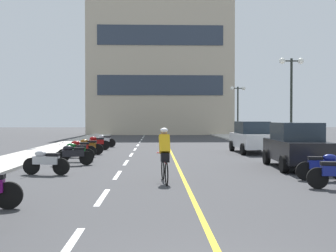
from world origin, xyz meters
name	(u,v)px	position (x,y,z in m)	size (l,w,h in m)	color
ground_plane	(166,150)	(0.00, 21.00, 0.00)	(140.00, 140.00, 0.00)	#38383A
curb_left	(61,146)	(-7.20, 24.00, 0.06)	(2.40, 72.00, 0.12)	#B7B2A8
curb_right	(267,146)	(7.20, 24.00, 0.06)	(2.40, 72.00, 0.12)	#B7B2A8
lane_dash_0	(68,248)	(-2.00, 2.00, 0.00)	(0.14, 2.20, 0.01)	silver
lane_dash_1	(103,197)	(-2.00, 6.00, 0.00)	(0.14, 2.20, 0.01)	silver
lane_dash_2	(118,175)	(-2.00, 10.00, 0.00)	(0.14, 2.20, 0.01)	silver
lane_dash_3	(126,163)	(-2.00, 14.00, 0.00)	(0.14, 2.20, 0.01)	silver
lane_dash_4	(131,155)	(-2.00, 18.00, 0.00)	(0.14, 2.20, 0.01)	silver
lane_dash_5	(135,149)	(-2.00, 22.00, 0.00)	(0.14, 2.20, 0.01)	silver
lane_dash_6	(138,145)	(-2.00, 26.00, 0.00)	(0.14, 2.20, 0.01)	silver
lane_dash_7	(140,142)	(-2.00, 30.00, 0.00)	(0.14, 2.20, 0.01)	silver
lane_dash_8	(142,140)	(-2.00, 34.00, 0.00)	(0.14, 2.20, 0.01)	silver
lane_dash_9	(143,138)	(-2.00, 38.00, 0.00)	(0.14, 2.20, 0.01)	silver
lane_dash_10	(144,136)	(-2.00, 42.00, 0.00)	(0.14, 2.20, 0.01)	silver
lane_dash_11	(145,135)	(-2.00, 46.00, 0.00)	(0.14, 2.20, 0.01)	silver
centre_line_yellow	(169,147)	(0.25, 24.00, 0.00)	(0.12, 66.00, 0.01)	gold
office_building	(160,56)	(-0.08, 48.26, 10.13)	(18.22, 6.64, 20.26)	#BCAD93
street_lamp_mid	(291,83)	(7.34, 19.40, 4.07)	(1.46, 0.36, 5.44)	black
street_lamp_far	(238,100)	(7.13, 33.84, 3.75)	(1.46, 0.36, 4.93)	black
parked_car_near	(296,145)	(4.92, 11.70, 0.92)	(2.09, 4.28, 1.82)	black
parked_car_mid	(252,137)	(4.91, 19.03, 0.92)	(2.02, 4.25, 1.82)	black
motorcycle_3	(324,166)	(4.67, 8.46, 0.47)	(1.70, 0.60, 0.92)	black
motorcycle_4	(46,162)	(-4.51, 10.08, 0.47)	(1.69, 0.61, 0.92)	black
motorcycle_5	(73,154)	(-4.16, 12.92, 0.47)	(1.67, 0.70, 0.92)	black
motorcycle_6	(75,151)	(-4.34, 14.43, 0.47)	(1.70, 0.60, 0.92)	black
motorcycle_7	(79,148)	(-4.56, 16.53, 0.47)	(1.70, 0.60, 0.92)	black
motorcycle_8	(88,146)	(-4.40, 18.08, 0.47)	(1.70, 0.60, 0.92)	black
motorcycle_9	(96,143)	(-4.41, 21.34, 0.47)	(1.66, 0.75, 0.92)	black
motorcycle_10	(104,140)	(-4.28, 24.16, 0.47)	(1.65, 0.76, 0.92)	black
cyclist_rider	(165,154)	(-0.39, 8.28, 0.89)	(0.42, 1.77, 1.71)	black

